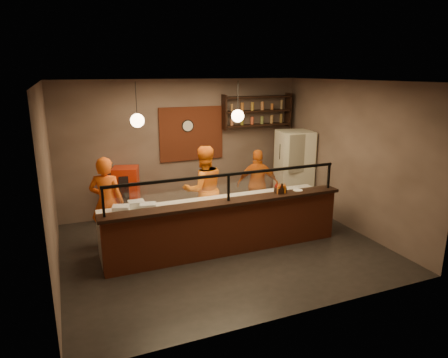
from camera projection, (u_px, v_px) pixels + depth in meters
name	position (u px, v px, depth m)	size (l,w,h in m)	color
floor	(222.00, 247.00, 7.91)	(6.00, 6.00, 0.00)	black
ceiling	(222.00, 81.00, 7.07)	(6.00, 6.00, 0.00)	#3D332F
wall_back	(184.00, 146.00, 9.72)	(6.00, 6.00, 0.00)	#755F56
wall_left	(49.00, 186.00, 6.39)	(5.00, 5.00, 0.00)	#755F56
wall_right	(351.00, 156.00, 8.60)	(5.00, 5.00, 0.00)	#755F56
wall_front	(294.00, 210.00, 5.26)	(6.00, 6.00, 0.00)	#755F56
brick_patch	(192.00, 134.00, 9.69)	(1.60, 0.04, 1.30)	maroon
service_counter	(228.00, 229.00, 7.51)	(4.60, 0.25, 1.00)	maroon
counter_ledge	(228.00, 202.00, 7.38)	(4.70, 0.37, 0.06)	black
worktop_cabinet	(219.00, 224.00, 7.98)	(4.60, 0.75, 0.85)	gray
worktop	(218.00, 202.00, 7.86)	(4.60, 0.75, 0.05)	silver
sneeze_guard	(228.00, 185.00, 7.29)	(4.50, 0.05, 0.52)	white
wall_shelving	(257.00, 111.00, 10.05)	(1.84, 0.28, 0.85)	black
wall_clock	(188.00, 126.00, 9.59)	(0.30, 0.30, 0.04)	black
pendant_left	(137.00, 120.00, 6.87)	(0.24, 0.24, 0.77)	black
pendant_right	(238.00, 116.00, 7.57)	(0.24, 0.24, 0.77)	black
cook_left	(107.00, 203.00, 7.74)	(0.66, 0.43, 1.82)	#E65915
cook_mid	(204.00, 189.00, 8.48)	(0.91, 0.71, 1.88)	orange
cook_right	(258.00, 185.00, 9.28)	(0.96, 0.40, 1.64)	#CA5913
fridge	(294.00, 169.00, 10.05)	(0.81, 0.76, 1.95)	beige
red_cooler	(127.00, 195.00, 9.12)	(0.55, 0.51, 1.29)	red
pizza_dough	(211.00, 202.00, 7.76)	(0.45, 0.45, 0.01)	beige
prep_tub_a	(121.00, 210.00, 7.15)	(0.29, 0.23, 0.15)	silver
prep_tub_b	(136.00, 205.00, 7.42)	(0.29, 0.23, 0.15)	silver
prep_tub_c	(148.00, 207.00, 7.28)	(0.29, 0.23, 0.14)	silver
rolling_pin	(142.00, 211.00, 7.23)	(0.06, 0.06, 0.35)	gold
condiment_caddy	(280.00, 190.00, 7.83)	(0.20, 0.15, 0.11)	black
pepper_mill	(282.00, 189.00, 7.75)	(0.05, 0.05, 0.20)	black
small_plate	(298.00, 190.00, 7.99)	(0.19, 0.19, 0.01)	white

